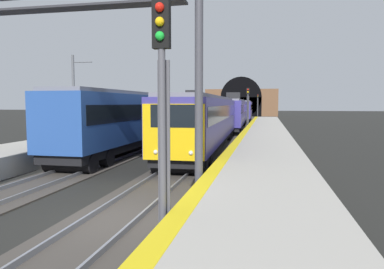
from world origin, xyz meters
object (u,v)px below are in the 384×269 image
(railway_signal_near, at_px, (162,103))
(railway_signal_mid, at_px, (248,106))
(overhead_signal_gantry, at_px, (77,37))
(catenary_mast_near, at_px, (74,99))
(train_main_approaching, at_px, (233,112))
(railway_signal_far, at_px, (258,104))
(train_adjacent_platform, at_px, (193,111))

(railway_signal_near, distance_m, railway_signal_mid, 36.08)
(overhead_signal_gantry, bearing_deg, catenary_mast_near, 30.53)
(overhead_signal_gantry, bearing_deg, railway_signal_mid, -7.95)
(train_main_approaching, relative_size, railway_signal_mid, 11.93)
(railway_signal_mid, bearing_deg, overhead_signal_gantry, -7.95)
(railway_signal_far, bearing_deg, catenary_mast_near, -11.90)
(railway_signal_far, relative_size, catenary_mast_near, 0.77)
(overhead_signal_gantry, relative_size, catenary_mast_near, 1.25)
(train_adjacent_platform, xyz_separation_m, railway_signal_mid, (-0.69, -6.91, 0.68))
(overhead_signal_gantry, bearing_deg, train_main_approaching, -4.19)
(railway_signal_near, bearing_deg, catenary_mast_near, -145.53)
(railway_signal_far, relative_size, overhead_signal_gantry, 0.61)
(railway_signal_near, xyz_separation_m, railway_signal_mid, (36.07, 0.00, -0.32))
(train_main_approaching, xyz_separation_m, railway_signal_far, (44.33, -1.95, 1.03))
(railway_signal_near, xyz_separation_m, railway_signal_far, (82.56, -0.00, -0.11))
(train_main_approaching, xyz_separation_m, catenary_mast_near, (-18.84, 11.36, 1.51))
(railway_signal_mid, bearing_deg, catenary_mast_near, -38.59)
(train_main_approaching, height_order, train_adjacent_platform, train_adjacent_platform)
(train_main_approaching, height_order, overhead_signal_gantry, overhead_signal_gantry)
(train_adjacent_platform, height_order, railway_signal_near, railway_signal_near)
(railway_signal_mid, distance_m, catenary_mast_near, 21.35)
(railway_signal_mid, bearing_deg, train_main_approaching, -137.88)
(railway_signal_near, xyz_separation_m, catenary_mast_near, (19.39, 13.31, 0.37))
(train_main_approaching, distance_m, railway_signal_near, 38.30)
(train_adjacent_platform, distance_m, overhead_signal_gantry, 32.69)
(railway_signal_mid, bearing_deg, railway_signal_far, -180.00)
(train_adjacent_platform, relative_size, railway_signal_near, 10.76)
(overhead_signal_gantry, height_order, catenary_mast_near, overhead_signal_gantry)
(train_adjacent_platform, xyz_separation_m, overhead_signal_gantry, (-32.42, -2.48, 3.35))
(railway_signal_mid, height_order, railway_signal_far, railway_signal_far)
(train_adjacent_platform, bearing_deg, railway_signal_far, -8.16)
(railway_signal_far, distance_m, overhead_signal_gantry, 78.39)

